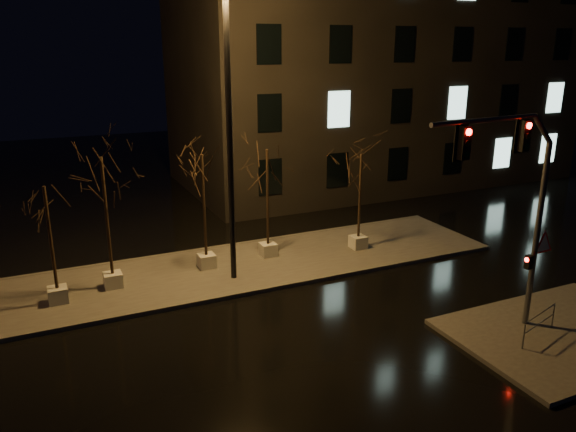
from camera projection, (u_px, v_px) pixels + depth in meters
name	position (u px, v px, depth m)	size (l,w,h in m)	color
ground	(303.00, 335.00, 17.78)	(90.00, 90.00, 0.00)	black
median	(238.00, 267.00, 22.97)	(22.00, 5.00, 0.15)	#43403C
sidewalk_corner	(564.00, 333.00, 17.73)	(7.00, 5.00, 0.15)	#43403C
building	(374.00, 65.00, 36.80)	(25.00, 12.00, 15.00)	black
tree_0	(47.00, 213.00, 18.75)	(1.80, 1.80, 4.30)	#B4B4A8
tree_1	(104.00, 187.00, 19.81)	(1.80, 1.80, 5.05)	#B4B4A8
tree_2	(203.00, 181.00, 21.72)	(1.80, 1.80, 4.75)	#B4B4A8
tree_3	(267.00, 174.00, 22.99)	(1.80, 1.80, 4.71)	#B4B4A8
tree_4	(361.00, 175.00, 23.97)	(1.80, 1.80, 4.34)	#B4B4A8
traffic_signal_mast	(519.00, 194.00, 16.39)	(5.57, 0.58, 6.81)	#56595E
streetlight_main	(229.00, 117.00, 19.97)	(2.64, 1.04, 10.70)	black
guard_rail_a	(540.00, 321.00, 17.16)	(1.90, 0.61, 0.86)	#56595E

